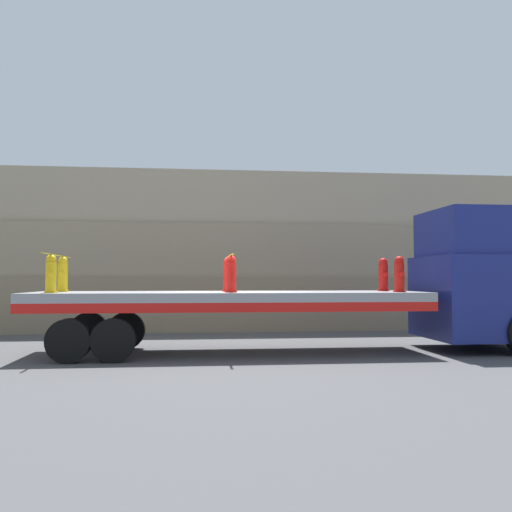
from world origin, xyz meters
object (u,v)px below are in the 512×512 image
Objects in this scene: flatbed_trailer at (208,303)px; fire_hydrant_red_far_2 at (383,275)px; fire_hydrant_yellow_far_0 at (63,275)px; truck_cab at (481,282)px; fire_hydrant_red_near_2 at (399,275)px; fire_hydrant_red_near_1 at (231,274)px; fire_hydrant_red_far_1 at (228,275)px; fire_hydrant_yellow_near_0 at (51,274)px.

fire_hydrant_red_far_2 reaches higher than flatbed_trailer.
fire_hydrant_red_far_2 is (4.30, 0.54, 0.65)m from flatbed_trailer.
flatbed_trailer is 10.89× the size of fire_hydrant_yellow_far_0.
truck_cab is 4.11× the size of fire_hydrant_yellow_far_0.
fire_hydrant_yellow_far_0 is 7.68m from fire_hydrant_red_near_2.
flatbed_trailer is at bearing -172.81° from fire_hydrant_red_far_2.
fire_hydrant_red_near_1 reaches higher than flatbed_trailer.
flatbed_trailer is 4.38m from fire_hydrant_red_near_2.
fire_hydrant_red_near_1 is at bearing -90.00° from fire_hydrant_red_far_1.
fire_hydrant_yellow_far_0 is at bearing 164.09° from fire_hydrant_red_near_1.
truck_cab is 4.11× the size of fire_hydrant_red_far_1.
flatbed_trailer is (-6.54, 0.00, -0.49)m from truck_cab.
fire_hydrant_red_far_2 is (7.61, 0.00, 0.00)m from fire_hydrant_yellow_far_0.
fire_hydrant_red_near_2 reaches higher than flatbed_trailer.
truck_cab reaches higher than fire_hydrant_red_near_1.
truck_cab is 9.86m from fire_hydrant_yellow_far_0.
fire_hydrant_red_near_2 is (3.80, 0.00, 0.00)m from fire_hydrant_red_near_1.
fire_hydrant_red_near_1 and fire_hydrant_red_near_2 have the same top height.
fire_hydrant_yellow_near_0 is (-3.31, -0.54, 0.65)m from flatbed_trailer.
flatbed_trailer is 10.89× the size of fire_hydrant_red_far_2.
fire_hydrant_yellow_near_0 is (-9.85, -0.54, 0.16)m from truck_cab.
fire_hydrant_red_near_1 is at bearing -15.91° from fire_hydrant_yellow_far_0.
fire_hydrant_yellow_far_0 is 1.00× the size of fire_hydrant_red_far_1.
fire_hydrant_red_far_1 is at bearing 90.00° from fire_hydrant_red_near_1.
fire_hydrant_red_far_2 is at bearing 166.40° from truck_cab.
fire_hydrant_red_far_1 reaches higher than flatbed_trailer.
fire_hydrant_yellow_far_0 is (-3.31, 0.54, 0.65)m from flatbed_trailer.
truck_cab is 2.31m from fire_hydrant_red_far_2.
fire_hydrant_yellow_far_0 is 1.00× the size of fire_hydrant_red_near_2.
fire_hydrant_red_near_1 is (0.49, -0.54, 0.65)m from flatbed_trailer.
fire_hydrant_red_far_2 is at bearing 0.00° from fire_hydrant_yellow_far_0.
fire_hydrant_red_far_2 is (3.80, 0.00, 0.00)m from fire_hydrant_red_far_1.
fire_hydrant_red_near_2 is at bearing 0.00° from fire_hydrant_yellow_near_0.
fire_hydrant_yellow_near_0 is 3.80m from fire_hydrant_red_near_1.
fire_hydrant_red_far_1 is 1.00× the size of fire_hydrant_red_near_2.
fire_hydrant_red_near_2 is at bearing -166.40° from truck_cab.
fire_hydrant_yellow_near_0 is 1.00× the size of fire_hydrant_red_near_2.
fire_hydrant_red_near_2 is 1.08m from fire_hydrant_red_far_2.
fire_hydrant_yellow_near_0 and fire_hydrant_red_far_1 have the same top height.
fire_hydrant_red_far_1 is (0.00, 1.08, 0.00)m from fire_hydrant_red_near_1.
fire_hydrant_yellow_far_0 is at bearing 170.70° from flatbed_trailer.
fire_hydrant_red_near_2 is (-2.24, -0.54, 0.16)m from truck_cab.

